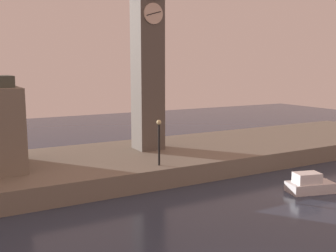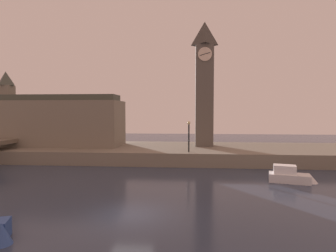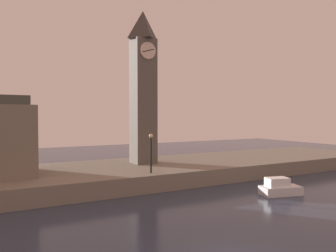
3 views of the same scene
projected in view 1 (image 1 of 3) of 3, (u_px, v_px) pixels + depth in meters
name	position (u px, v px, depth m)	size (l,w,h in m)	color
far_embankment	(97.00, 166.00, 31.84)	(70.00, 12.00, 1.50)	slate
clock_tower	(147.00, 55.00, 34.00)	(2.50, 2.54, 16.07)	#5B544C
streetlamp	(159.00, 137.00, 28.90)	(0.36, 0.36, 3.44)	black
boat_ferry_white	(314.00, 184.00, 27.76)	(4.27, 2.35, 1.47)	silver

